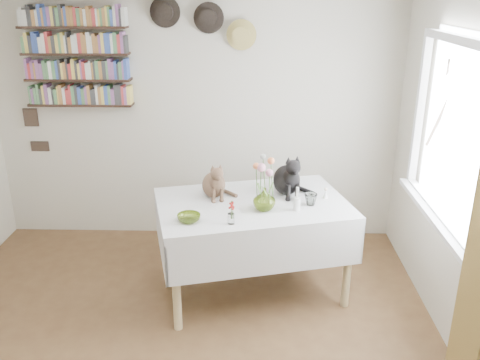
{
  "coord_description": "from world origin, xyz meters",
  "views": [
    {
      "loc": [
        0.57,
        -2.66,
        2.46
      ],
      "look_at": [
        0.47,
        1.05,
        1.05
      ],
      "focal_mm": 38.0,
      "sensor_mm": 36.0,
      "label": 1
    }
  ],
  "objects_px": {
    "black_cat": "(287,172)",
    "flower_vase": "(264,199)",
    "dining_table": "(252,224)",
    "bookshelf_unit": "(76,58)",
    "tabby_cat": "(214,178)"
  },
  "relations": [
    {
      "from": "dining_table",
      "to": "bookshelf_unit",
      "type": "bearing_deg",
      "value": 148.86
    },
    {
      "from": "dining_table",
      "to": "bookshelf_unit",
      "type": "relative_size",
      "value": 1.73
    },
    {
      "from": "black_cat",
      "to": "flower_vase",
      "type": "xyz_separation_m",
      "value": [
        -0.19,
        -0.35,
        -0.1
      ]
    },
    {
      "from": "tabby_cat",
      "to": "bookshelf_unit",
      "type": "relative_size",
      "value": 0.32
    },
    {
      "from": "tabby_cat",
      "to": "flower_vase",
      "type": "height_order",
      "value": "tabby_cat"
    },
    {
      "from": "black_cat",
      "to": "flower_vase",
      "type": "height_order",
      "value": "black_cat"
    },
    {
      "from": "tabby_cat",
      "to": "flower_vase",
      "type": "distance_m",
      "value": 0.5
    },
    {
      "from": "dining_table",
      "to": "black_cat",
      "type": "bearing_deg",
      "value": 34.97
    },
    {
      "from": "tabby_cat",
      "to": "bookshelf_unit",
      "type": "bearing_deg",
      "value": 128.23
    },
    {
      "from": "bookshelf_unit",
      "to": "dining_table",
      "type": "bearing_deg",
      "value": -31.14
    },
    {
      "from": "tabby_cat",
      "to": "bookshelf_unit",
      "type": "height_order",
      "value": "bookshelf_unit"
    },
    {
      "from": "dining_table",
      "to": "flower_vase",
      "type": "xyz_separation_m",
      "value": [
        0.09,
        -0.15,
        0.29
      ]
    },
    {
      "from": "tabby_cat",
      "to": "flower_vase",
      "type": "relative_size",
      "value": 1.74
    },
    {
      "from": "bookshelf_unit",
      "to": "tabby_cat",
      "type": "bearing_deg",
      "value": -33.43
    },
    {
      "from": "dining_table",
      "to": "bookshelf_unit",
      "type": "xyz_separation_m",
      "value": [
        -1.67,
        1.01,
        1.22
      ]
    }
  ]
}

